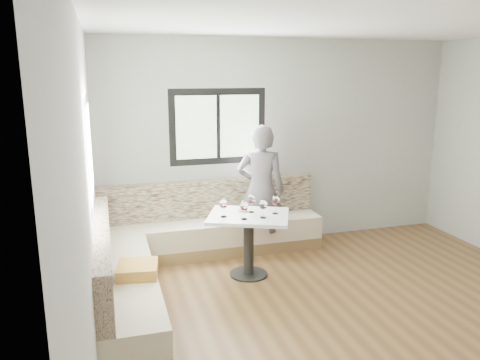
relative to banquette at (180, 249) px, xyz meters
name	(u,v)px	position (x,y,z in m)	size (l,w,h in m)	color
room	(372,180)	(1.51, -1.55, 1.08)	(5.01, 5.01, 2.81)	brown
banquette	(180,249)	(0.00, 0.00, 0.00)	(2.90, 2.80, 0.95)	olive
table	(249,230)	(0.78, -0.20, 0.23)	(1.11, 1.01, 0.75)	black
person	(261,190)	(1.16, 0.47, 0.52)	(0.62, 0.41, 1.71)	#615B60
olive_ramekin	(243,209)	(0.76, -0.05, 0.44)	(0.11, 0.11, 0.04)	white
wine_glass_a	(224,204)	(0.48, -0.20, 0.57)	(0.10, 0.10, 0.22)	white
wine_glass_b	(244,206)	(0.68, -0.35, 0.57)	(0.10, 0.10, 0.22)	white
wine_glass_c	(263,205)	(0.90, -0.36, 0.57)	(0.10, 0.10, 0.22)	white
wine_glass_d	(252,200)	(0.84, -0.12, 0.57)	(0.10, 0.10, 0.22)	white
wine_glass_e	(276,201)	(1.09, -0.25, 0.57)	(0.10, 0.10, 0.22)	white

